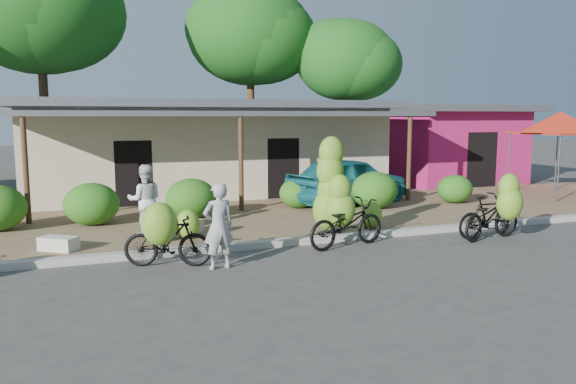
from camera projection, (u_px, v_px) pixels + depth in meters
name	position (u px, v px, depth m)	size (l,w,h in m)	color
ground	(332.00, 268.00, 10.57)	(100.00, 100.00, 0.00)	#3E3C3A
sidewalk	(253.00, 219.00, 15.19)	(60.00, 6.00, 0.12)	#91724E
curb	(293.00, 242.00, 12.41)	(60.00, 0.25, 0.15)	#A8A399
shop_main	(204.00, 146.00, 20.46)	(13.00, 8.50, 3.35)	beige
shop_pink	(444.00, 143.00, 24.22)	(6.00, 6.00, 3.25)	#B01B55
tree_far_center	(34.00, 5.00, 22.50)	(6.64, 6.63, 9.80)	#4E381F
tree_center_right	(245.00, 33.00, 26.22)	(5.89, 5.83, 8.91)	#4E381F
tree_near_right	(341.00, 58.00, 25.94)	(4.80, 4.65, 7.25)	#4E381F
hedge_1	(92.00, 204.00, 13.99)	(1.36, 1.23, 1.06)	#134F12
hedge_2	(191.00, 198.00, 14.98)	(1.36, 1.22, 1.06)	#134F12
hedge_3	(299.00, 193.00, 16.60)	(1.15, 1.04, 0.90)	#134F12
hedge_4	(374.00, 190.00, 16.49)	(1.40, 1.26, 1.09)	#134F12
hedge_5	(455.00, 189.00, 17.56)	(1.13, 1.02, 0.88)	#134F12
red_canopy	(560.00, 122.00, 18.99)	(3.50, 3.50, 2.86)	#59595E
bike_left	(166.00, 237.00, 10.41)	(1.73, 1.38, 1.34)	black
bike_center	(339.00, 206.00, 12.30)	(2.11, 1.42, 2.39)	black
bike_right	(495.00, 211.00, 12.83)	(1.67, 1.16, 1.58)	black
bike_far_right	(488.00, 217.00, 13.02)	(2.05, 1.32, 1.02)	black
loose_banana_a	(162.00, 226.00, 12.18)	(0.53, 0.45, 0.67)	#6FA429
loose_banana_b	(188.00, 224.00, 12.45)	(0.53, 0.45, 0.66)	#6FA429
loose_banana_c	(372.00, 215.00, 13.64)	(0.52, 0.44, 0.65)	#6FA429
sack_near	(185.00, 227.00, 13.00)	(0.85, 0.40, 0.30)	beige
sack_far	(59.00, 244.00, 11.40)	(0.75, 0.38, 0.28)	beige
vendor	(219.00, 226.00, 10.41)	(0.59, 0.39, 1.62)	#979797
bystander	(145.00, 200.00, 12.81)	(0.79, 0.61, 1.62)	silver
teal_van	(348.00, 180.00, 17.43)	(1.73, 4.29, 1.46)	#18666D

